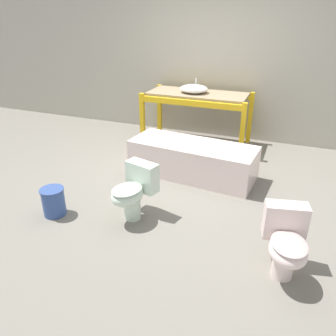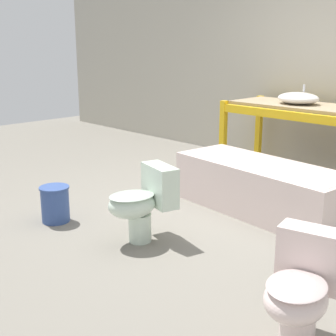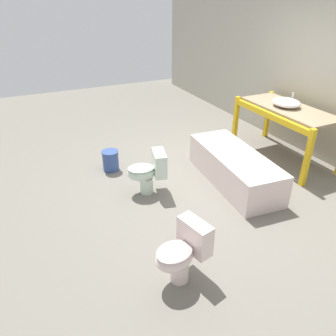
{
  "view_description": "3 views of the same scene",
  "coord_description": "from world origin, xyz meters",
  "views": [
    {
      "loc": [
        1.39,
        -3.73,
        2.06
      ],
      "look_at": [
        0.23,
        -0.8,
        0.55
      ],
      "focal_mm": 35.0,
      "sensor_mm": 36.0,
      "label": 1
    },
    {
      "loc": [
        2.55,
        -3.32,
        1.54
      ],
      "look_at": [
        0.13,
        -0.95,
        0.63
      ],
      "focal_mm": 50.0,
      "sensor_mm": 36.0,
      "label": 2
    },
    {
      "loc": [
        3.53,
        -2.46,
        2.48
      ],
      "look_at": [
        0.31,
        -0.91,
        0.54
      ],
      "focal_mm": 35.0,
      "sensor_mm": 36.0,
      "label": 3
    }
  ],
  "objects": [
    {
      "name": "sink_basin",
      "position": [
        -0.19,
        1.39,
        0.94
      ],
      "size": [
        0.47,
        0.4,
        0.21
      ],
      "color": "white",
      "rests_on": "shelving_rack"
    },
    {
      "name": "shelving_rack",
      "position": [
        -0.13,
        1.41,
        0.74
      ],
      "size": [
        1.74,
        0.81,
        0.87
      ],
      "color": "yellow",
      "rests_on": "ground_plane"
    },
    {
      "name": "toilet_near",
      "position": [
        -0.08,
        -1.03,
        0.34
      ],
      "size": [
        0.45,
        0.59,
        0.6
      ],
      "rotation": [
        0.0,
        0.0,
        -0.25
      ],
      "color": "silver",
      "rests_on": "ground_plane"
    },
    {
      "name": "toilet_far",
      "position": [
        1.5,
        -1.34,
        0.34
      ],
      "size": [
        0.44,
        0.58,
        0.6
      ],
      "rotation": [
        0.0,
        0.0,
        0.22
      ],
      "color": "silver",
      "rests_on": "ground_plane"
    },
    {
      "name": "bathtub_main",
      "position": [
        0.19,
        0.2,
        0.27
      ],
      "size": [
        1.75,
        0.8,
        0.47
      ],
      "rotation": [
        0.0,
        0.0,
        -0.09
      ],
      "color": "silver",
      "rests_on": "ground_plane"
    },
    {
      "name": "warehouse_wall_rear",
      "position": [
        0.0,
        1.99,
        1.6
      ],
      "size": [
        10.8,
        0.08,
        3.2
      ],
      "color": "#B2AD9E",
      "rests_on": "ground_plane"
    },
    {
      "name": "ground_plane",
      "position": [
        0.0,
        0.0,
        0.0
      ],
      "size": [
        12.0,
        12.0,
        0.0
      ],
      "primitive_type": "plane",
      "color": "slate"
    },
    {
      "name": "bucket_white",
      "position": [
        -0.93,
        -1.31,
        0.17
      ],
      "size": [
        0.26,
        0.26,
        0.32
      ],
      "color": "#334C8C",
      "rests_on": "ground_plane"
    }
  ]
}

